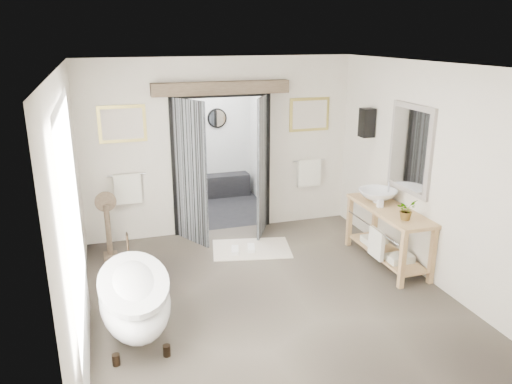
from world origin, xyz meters
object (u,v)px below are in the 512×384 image
Objects in this scene: basin at (378,196)px; clawfoot_tub at (134,296)px; rug at (251,249)px; vanity at (387,231)px.

clawfoot_tub is at bearing -143.81° from basin.
rug is 2.12× the size of basin.
basin reaches higher than vanity.
basin reaches higher than clawfoot_tub.
vanity is 0.54m from basin.
clawfoot_tub is 3.09× the size of basin.
clawfoot_tub is at bearing -169.88° from vanity.
clawfoot_tub reaches higher than vanity.
clawfoot_tub is 1.09× the size of vanity.
clawfoot_tub is 3.78m from basin.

